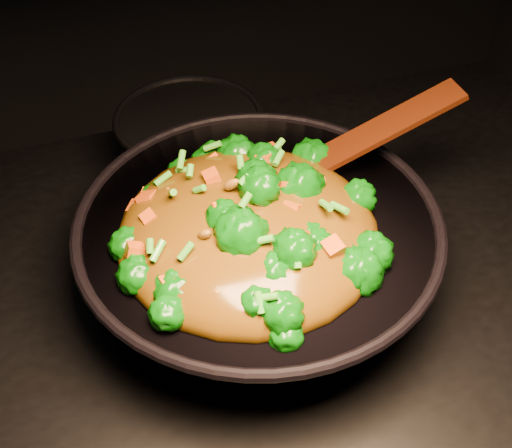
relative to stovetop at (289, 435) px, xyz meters
name	(u,v)px	position (x,y,z in m)	size (l,w,h in m)	color
stovetop	(289,435)	(0.00, 0.00, 0.00)	(1.20, 0.90, 0.90)	black
wok	(258,255)	(-0.06, 0.01, 0.51)	(0.46, 0.46, 0.13)	black
stir_fry	(248,204)	(-0.08, -0.02, 0.63)	(0.33, 0.33, 0.11)	#095806
spatula	(359,141)	(0.10, 0.06, 0.63)	(0.30, 0.04, 0.01)	#351807
back_pot	(191,147)	(-0.08, 0.27, 0.51)	(0.22, 0.22, 0.13)	black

